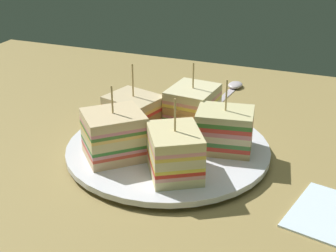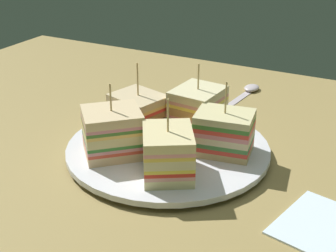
{
  "view_description": "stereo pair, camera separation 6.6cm",
  "coord_description": "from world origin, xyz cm",
  "px_view_note": "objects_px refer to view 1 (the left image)",
  "views": [
    {
      "loc": [
        -21.81,
        55.68,
        32.45
      ],
      "look_at": [
        0.0,
        0.0,
        4.43
      ],
      "focal_mm": 52.28,
      "sensor_mm": 36.0,
      "label": 1
    },
    {
      "loc": [
        -27.81,
        52.94,
        32.45
      ],
      "look_at": [
        0.0,
        0.0,
        4.43
      ],
      "focal_mm": 52.28,
      "sensor_mm": 36.0,
      "label": 2
    }
  ],
  "objects_px": {
    "sandwich_wedge_1": "(224,130)",
    "sandwich_wedge_2": "(192,107)",
    "sandwich_wedge_0": "(175,153)",
    "sandwich_wedge_3": "(134,113)",
    "chip_pile": "(179,138)",
    "sandwich_wedge_4": "(114,135)",
    "plate": "(168,149)",
    "spoon": "(231,89)"
  },
  "relations": [
    {
      "from": "sandwich_wedge_4",
      "to": "chip_pile",
      "type": "xyz_separation_m",
      "value": [
        -0.07,
        -0.06,
        -0.02
      ]
    },
    {
      "from": "sandwich_wedge_2",
      "to": "sandwich_wedge_4",
      "type": "distance_m",
      "value": 0.14
    },
    {
      "from": "sandwich_wedge_2",
      "to": "chip_pile",
      "type": "bearing_deg",
      "value": 7.96
    },
    {
      "from": "sandwich_wedge_2",
      "to": "sandwich_wedge_1",
      "type": "bearing_deg",
      "value": 53.95
    },
    {
      "from": "sandwich_wedge_0",
      "to": "sandwich_wedge_4",
      "type": "relative_size",
      "value": 1.01
    },
    {
      "from": "sandwich_wedge_0",
      "to": "chip_pile",
      "type": "relative_size",
      "value": 1.43
    },
    {
      "from": "plate",
      "to": "sandwich_wedge_0",
      "type": "bearing_deg",
      "value": 117.59
    },
    {
      "from": "plate",
      "to": "sandwich_wedge_1",
      "type": "bearing_deg",
      "value": -165.46
    },
    {
      "from": "sandwich_wedge_1",
      "to": "sandwich_wedge_3",
      "type": "bearing_deg",
      "value": -15.96
    },
    {
      "from": "plate",
      "to": "sandwich_wedge_3",
      "type": "height_order",
      "value": "sandwich_wedge_3"
    },
    {
      "from": "sandwich_wedge_1",
      "to": "chip_pile",
      "type": "height_order",
      "value": "sandwich_wedge_1"
    },
    {
      "from": "sandwich_wedge_4",
      "to": "sandwich_wedge_0",
      "type": "bearing_deg",
      "value": -51.88
    },
    {
      "from": "plate",
      "to": "sandwich_wedge_2",
      "type": "height_order",
      "value": "sandwich_wedge_2"
    },
    {
      "from": "sandwich_wedge_2",
      "to": "sandwich_wedge_4",
      "type": "relative_size",
      "value": 0.99
    },
    {
      "from": "plate",
      "to": "chip_pile",
      "type": "height_order",
      "value": "chip_pile"
    },
    {
      "from": "sandwich_wedge_4",
      "to": "sandwich_wedge_3",
      "type": "bearing_deg",
      "value": 55.54
    },
    {
      "from": "sandwich_wedge_0",
      "to": "sandwich_wedge_2",
      "type": "distance_m",
      "value": 0.14
    },
    {
      "from": "sandwich_wedge_1",
      "to": "sandwich_wedge_2",
      "type": "relative_size",
      "value": 1.02
    },
    {
      "from": "sandwich_wedge_4",
      "to": "chip_pile",
      "type": "relative_size",
      "value": 1.41
    },
    {
      "from": "spoon",
      "to": "sandwich_wedge_0",
      "type": "bearing_deg",
      "value": -171.17
    },
    {
      "from": "sandwich_wedge_1",
      "to": "sandwich_wedge_3",
      "type": "xyz_separation_m",
      "value": [
        0.14,
        -0.02,
        -0.0
      ]
    },
    {
      "from": "sandwich_wedge_4",
      "to": "spoon",
      "type": "bearing_deg",
      "value": 34.55
    },
    {
      "from": "sandwich_wedge_1",
      "to": "chip_pile",
      "type": "distance_m",
      "value": 0.06
    },
    {
      "from": "chip_pile",
      "to": "sandwich_wedge_4",
      "type": "bearing_deg",
      "value": 42.29
    },
    {
      "from": "plate",
      "to": "sandwich_wedge_0",
      "type": "height_order",
      "value": "sandwich_wedge_0"
    },
    {
      "from": "plate",
      "to": "sandwich_wedge_4",
      "type": "xyz_separation_m",
      "value": [
        0.05,
        0.05,
        0.04
      ]
    },
    {
      "from": "chip_pile",
      "to": "spoon",
      "type": "xyz_separation_m",
      "value": [
        -0.01,
        -0.26,
        -0.02
      ]
    },
    {
      "from": "sandwich_wedge_0",
      "to": "spoon",
      "type": "distance_m",
      "value": 0.34
    },
    {
      "from": "sandwich_wedge_4",
      "to": "sandwich_wedge_2",
      "type": "bearing_deg",
      "value": 20.79
    },
    {
      "from": "sandwich_wedge_3",
      "to": "sandwich_wedge_4",
      "type": "xyz_separation_m",
      "value": [
        -0.01,
        0.09,
        0.01
      ]
    },
    {
      "from": "sandwich_wedge_2",
      "to": "spoon",
      "type": "bearing_deg",
      "value": -177.51
    },
    {
      "from": "sandwich_wedge_0",
      "to": "sandwich_wedge_3",
      "type": "height_order",
      "value": "sandwich_wedge_0"
    },
    {
      "from": "sandwich_wedge_3",
      "to": "spoon",
      "type": "bearing_deg",
      "value": 85.6
    },
    {
      "from": "sandwich_wedge_0",
      "to": "chip_pile",
      "type": "distance_m",
      "value": 0.08
    },
    {
      "from": "sandwich_wedge_3",
      "to": "chip_pile",
      "type": "relative_size",
      "value": 1.41
    },
    {
      "from": "plate",
      "to": "sandwich_wedge_2",
      "type": "distance_m",
      "value": 0.08
    },
    {
      "from": "sandwich_wedge_0",
      "to": "sandwich_wedge_2",
      "type": "relative_size",
      "value": 1.02
    },
    {
      "from": "sandwich_wedge_0",
      "to": "chip_pile",
      "type": "bearing_deg",
      "value": -14.59
    },
    {
      "from": "sandwich_wedge_1",
      "to": "chip_pile",
      "type": "relative_size",
      "value": 1.42
    },
    {
      "from": "chip_pile",
      "to": "sandwich_wedge_1",
      "type": "bearing_deg",
      "value": -169.74
    },
    {
      "from": "sandwich_wedge_0",
      "to": "sandwich_wedge_2",
      "type": "height_order",
      "value": "sandwich_wedge_0"
    },
    {
      "from": "plate",
      "to": "spoon",
      "type": "xyz_separation_m",
      "value": [
        -0.02,
        -0.27,
        -0.0
      ]
    }
  ]
}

